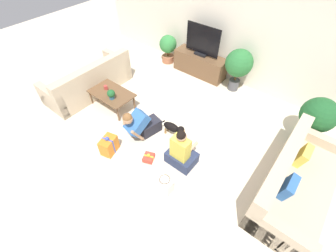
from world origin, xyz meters
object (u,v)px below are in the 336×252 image
sofa_left (89,82)px  sofa_right (294,182)px  person_sitting (181,152)px  tv (202,42)px  person_kneeling (141,124)px  mug (106,87)px  tabletop_plant (111,94)px  coffee_table (111,94)px  gift_bag_a (165,184)px  potted_plant_back_right (239,65)px  gift_box_b (149,158)px  potted_plant_back_left (168,47)px  gift_box_a (109,145)px  potted_plant_corner_right (318,116)px  tv_console (200,64)px  dog (174,128)px

sofa_left → sofa_right: bearing=94.0°
sofa_right → person_sitting: bearing=110.5°
sofa_left → tv: tv is taller
person_kneeling → mug: size_ratio=6.56×
person_kneeling → tabletop_plant: (-0.96, 0.12, 0.20)m
coffee_table → gift_bag_a: bearing=-21.3°
potted_plant_back_right → sofa_right: bearing=-44.0°
person_kneeling → gift_box_b: 0.69m
mug → tabletop_plant: 0.40m
potted_plant_back_left → mug: bearing=-87.8°
person_kneeling → mug: 1.36m
sofa_right → gift_box_a: 3.26m
potted_plant_corner_right → person_sitting: bearing=-128.2°
sofa_left → tv_console: (1.66, 2.38, -0.01)m
tv_console → tv: tv is taller
tv_console → gift_box_a: (0.15, -3.35, -0.11)m
sofa_left → sofa_right: (4.80, 0.33, 0.00)m
tv_console → person_kneeling: size_ratio=1.81×
coffee_table → mug: bearing=174.5°
person_sitting → potted_plant_back_left: bearing=-47.2°
sofa_left → potted_plant_back_right: (2.73, 2.33, 0.41)m
sofa_left → potted_plant_corner_right: (4.65, 1.73, 0.34)m
coffee_table → gift_box_b: size_ratio=4.04×
sofa_right → mug: bearing=94.9°
potted_plant_corner_right → gift_bag_a: 3.10m
tv → mug: bearing=-112.1°
sofa_left → gift_box_a: sofa_left is taller
tv_console → sofa_left: bearing=-125.0°
potted_plant_back_right → potted_plant_back_left: bearing=-180.0°
gift_box_b → mug: (-1.84, 0.63, 0.40)m
potted_plant_back_left → coffee_table: bearing=-84.0°
mug → tv_console: bearing=67.9°
potted_plant_corner_right → dog: potted_plant_corner_right is taller
tv → sofa_left: bearing=-125.0°
potted_plant_corner_right → tabletop_plant: size_ratio=4.43×
sofa_right → tv_console: 3.74m
tabletop_plant → dog: bearing=11.3°
tv_console → tv: 0.62m
sofa_right → tabletop_plant: 3.79m
coffee_table → tv: tv is taller
coffee_table → person_sitting: person_sitting is taller
sofa_left → person_kneeling: bearing=82.0°
sofa_left → person_kneeling: size_ratio=2.66×
person_sitting → gift_box_b: size_ratio=3.33×
tv_console → gift_bag_a: size_ratio=4.35×
tabletop_plant → person_sitting: bearing=-4.6°
gift_bag_a → tabletop_plant: size_ratio=1.47×
gift_box_b → coffee_table: bearing=159.9°
tv_console → gift_box_b: size_ratio=5.44×
dog → gift_box_a: (-0.71, -1.10, -0.04)m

